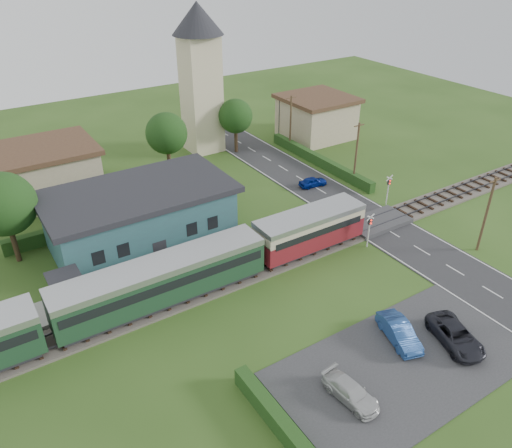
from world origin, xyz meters
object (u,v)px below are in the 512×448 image
crossing_signal_near (370,226)px  car_on_road (313,182)px  house_west (44,172)px  car_park_blue (399,332)px  equipment_hut (67,290)px  crossing_signal_far (389,186)px  car_park_silver (351,392)px  station_building (140,216)px  car_park_dark (456,335)px  house_east (316,116)px  church_tower (200,68)px  pedestrian_far (81,289)px  pedestrian_near (246,236)px  train (120,295)px

crossing_signal_near → car_on_road: (3.52, 12.20, -1.56)m
house_west → car_park_blue: size_ratio=2.60×
equipment_hut → crossing_signal_far: bearing=-1.5°
crossing_signal_near → car_park_silver: crossing_signal_near is taller
station_building → car_park_dark: 26.87m
house_east → crossing_signal_near: 27.95m
crossing_signal_near → church_tower: bearing=92.8°
crossing_signal_far → car_park_silver: 25.94m
station_building → pedestrian_far: bearing=-141.9°
church_tower → car_park_dark: (-2.13, -40.51, -9.50)m
crossing_signal_near → car_park_blue: (-6.51, -9.84, -1.38)m
car_park_blue → pedestrian_near: size_ratio=2.26×
equipment_hut → station_building: size_ratio=0.16×
car_park_blue → pedestrian_far: (-16.88, 15.75, 0.45)m
house_east → church_tower: bearing=165.1°
church_tower → crossing_signal_near: size_ratio=5.37×
car_park_dark → pedestrian_near: bearing=125.5°
train → pedestrian_near: train is taller
church_tower → car_on_road: size_ratio=5.61×
house_east → car_on_road: size_ratio=2.81×
car_park_dark → car_park_blue: bearing=160.2°
car_park_silver → pedestrian_far: (-10.75, 17.76, 0.58)m
car_park_silver → pedestrian_near: pedestrian_near is taller
house_west → crossing_signal_far: (28.60, -20.61, -0.65)m
house_west → car_park_dark: 41.60m
church_tower → crossing_signal_far: 26.39m
crossing_signal_far → car_park_silver: (-19.84, -16.64, -1.51)m
car_park_blue → car_on_road: bearing=82.4°
church_tower → pedestrian_near: size_ratio=9.58×
house_west → house_east: same height
house_east → car_on_road: house_east is taller
equipment_hut → pedestrian_near: equipment_hut is taller
station_building → car_park_silver: size_ratio=4.18×
crossing_signal_far → pedestrian_far: bearing=177.9°
crossing_signal_far → house_west: bearing=144.2°
equipment_hut → car_park_dark: (20.87, -17.71, -1.02)m
church_tower → car_on_road: 19.49m
equipment_hut → church_tower: church_tower is taller
crossing_signal_far → pedestrian_far: 30.63m
car_park_dark → pedestrian_near: (-5.73, 17.52, 0.64)m
crossing_signal_near → pedestrian_far: bearing=165.8°
pedestrian_near → house_east: bearing=-145.8°
crossing_signal_far → pedestrian_near: 16.49m
station_building → crossing_signal_near: size_ratio=4.88×
crossing_signal_far → pedestrian_far: (-30.59, 1.12, -0.93)m
house_west → house_east: size_ratio=1.23×
church_tower → house_west: church_tower is taller
house_east → car_park_blue: 39.76m
car_park_silver → church_tower: bearing=68.5°
crossing_signal_near → station_building: bearing=145.2°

